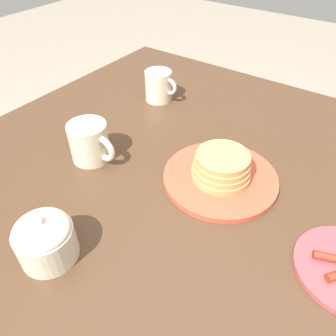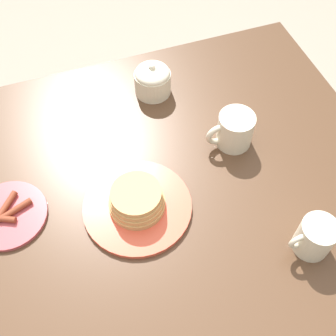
% 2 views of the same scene
% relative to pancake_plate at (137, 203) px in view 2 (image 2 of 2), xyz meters
% --- Properties ---
extents(ground_plane, '(8.00, 8.00, 0.00)m').
position_rel_pancake_plate_xyz_m(ground_plane, '(-0.01, 0.02, -0.78)').
color(ground_plane, gray).
extents(dining_table, '(1.22, 1.01, 0.76)m').
position_rel_pancake_plate_xyz_m(dining_table, '(-0.01, 0.02, -0.14)').
color(dining_table, '#4C3321').
rests_on(dining_table, ground_plane).
extents(pancake_plate, '(0.24, 0.24, 0.07)m').
position_rel_pancake_plate_xyz_m(pancake_plate, '(0.00, 0.00, 0.00)').
color(pancake_plate, '#DB5138').
rests_on(pancake_plate, dining_table).
extents(side_plate_bacon, '(0.17, 0.17, 0.02)m').
position_rel_pancake_plate_xyz_m(side_plate_bacon, '(0.27, -0.07, -0.02)').
color(side_plate_bacon, '#B2474C').
rests_on(side_plate_bacon, dining_table).
extents(coffee_mug, '(0.12, 0.09, 0.09)m').
position_rel_pancake_plate_xyz_m(coffee_mug, '(-0.28, -0.10, 0.02)').
color(coffee_mug, beige).
rests_on(coffee_mug, dining_table).
extents(creamer_pitcher, '(0.12, 0.08, 0.09)m').
position_rel_pancake_plate_xyz_m(creamer_pitcher, '(-0.32, 0.21, 0.02)').
color(creamer_pitcher, beige).
rests_on(creamer_pitcher, dining_table).
extents(sugar_bowl, '(0.10, 0.10, 0.09)m').
position_rel_pancake_plate_xyz_m(sugar_bowl, '(-0.15, -0.33, 0.02)').
color(sugar_bowl, beige).
rests_on(sugar_bowl, dining_table).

